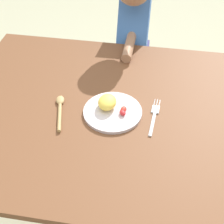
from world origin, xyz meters
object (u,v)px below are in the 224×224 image
object	(u,v)px
plate	(111,109)
fork	(154,116)
spoon	(60,109)
person	(133,50)

from	to	relation	value
plate	fork	bearing A→B (deg)	0.13
plate	spoon	world-z (taller)	plate
spoon	plate	bearing A→B (deg)	-97.54
fork	person	world-z (taller)	person
plate	person	bearing A→B (deg)	88.89
fork	spoon	distance (m)	0.37
fork	person	size ratio (longest dim) A/B	0.20
fork	spoon	world-z (taller)	spoon
plate	person	xyz separation A→B (m)	(0.01, 0.65, -0.14)
plate	spoon	bearing A→B (deg)	-173.09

